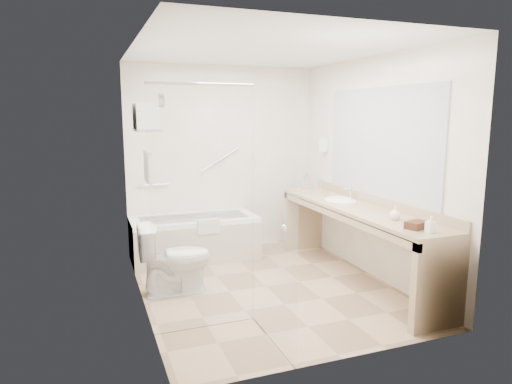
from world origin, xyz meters
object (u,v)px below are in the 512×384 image
object	(u,v)px
bathtub	(195,238)
amenity_basket	(416,225)
toilet	(175,259)
water_bottle_left	(307,182)
vanity_counter	(356,225)

from	to	relation	value
bathtub	amenity_basket	world-z (taller)	amenity_basket
toilet	water_bottle_left	world-z (taller)	water_bottle_left
amenity_basket	vanity_counter	bearing A→B (deg)	87.10
bathtub	water_bottle_left	size ratio (longest dim) A/B	7.75
vanity_counter	water_bottle_left	bearing A→B (deg)	89.46
toilet	amenity_basket	world-z (taller)	amenity_basket
vanity_counter	amenity_basket	distance (m)	1.07
vanity_counter	amenity_basket	world-z (taller)	vanity_counter
water_bottle_left	amenity_basket	bearing A→B (deg)	-91.61
bathtub	toilet	world-z (taller)	toilet
bathtub	toilet	size ratio (longest dim) A/B	2.13
toilet	amenity_basket	distance (m)	2.42
toilet	water_bottle_left	size ratio (longest dim) A/B	3.64
bathtub	water_bottle_left	world-z (taller)	water_bottle_left
toilet	water_bottle_left	distance (m)	2.26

